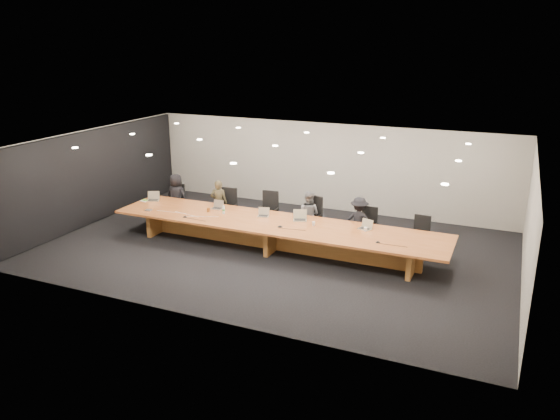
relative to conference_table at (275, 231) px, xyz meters
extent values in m
plane|color=black|center=(0.00, 0.00, -0.52)|extent=(12.00, 12.00, 0.00)
cube|color=beige|center=(0.00, 4.00, 0.88)|extent=(12.00, 0.02, 2.80)
cube|color=black|center=(-5.94, 0.00, 0.85)|extent=(0.08, 7.84, 2.74)
cube|color=#984C21|center=(0.00, 0.00, 0.20)|extent=(9.00, 1.80, 0.06)
cube|color=brown|center=(0.00, 0.00, -0.18)|extent=(7.65, 0.15, 0.69)
cube|color=brown|center=(-3.60, 0.00, -0.18)|extent=(0.12, 1.26, 0.69)
cube|color=brown|center=(0.00, 0.00, -0.18)|extent=(0.12, 1.26, 0.69)
cube|color=brown|center=(3.60, 0.00, -0.18)|extent=(0.12, 1.26, 0.69)
imported|color=black|center=(-3.85, 1.18, 0.18)|extent=(0.70, 0.46, 1.41)
imported|color=#38321E|center=(-2.34, 1.13, 0.17)|extent=(0.58, 0.46, 1.38)
imported|color=slate|center=(0.47, 1.19, 0.15)|extent=(0.68, 0.55, 1.34)
imported|color=black|center=(1.91, 1.21, 0.14)|extent=(0.89, 0.55, 1.33)
cylinder|color=silver|center=(-1.60, 0.10, 0.34)|extent=(0.09, 0.09, 0.22)
cylinder|color=brown|center=(-2.07, 0.09, 0.28)|extent=(0.10, 0.10, 0.11)
cone|color=silver|center=(1.00, 0.17, 0.28)|extent=(0.08, 0.08, 0.09)
cone|color=white|center=(2.34, 0.27, 0.28)|extent=(0.10, 0.10, 0.10)
cube|color=silver|center=(-4.34, 0.24, 0.24)|extent=(0.25, 0.21, 0.01)
cube|color=#5DA92D|center=(-4.34, 0.25, 0.25)|extent=(0.17, 0.13, 0.02)
cube|color=#B5B5BA|center=(-3.66, -0.49, 0.24)|extent=(0.18, 0.14, 0.03)
cone|color=black|center=(-2.40, -0.59, 0.24)|extent=(0.16, 0.16, 0.03)
cone|color=black|center=(0.26, -0.29, 0.25)|extent=(0.18, 0.18, 0.03)
cone|color=black|center=(2.81, -0.38, 0.24)|extent=(0.13, 0.13, 0.03)
camera|label=1|loc=(5.50, -12.29, 4.80)|focal=35.00mm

